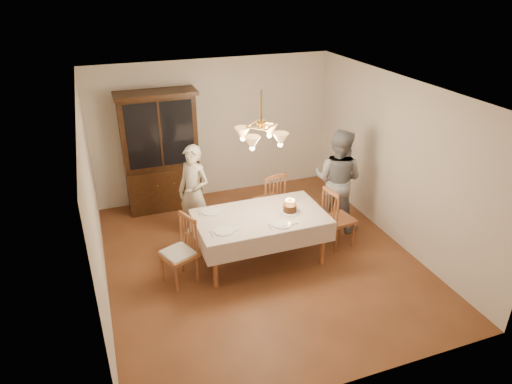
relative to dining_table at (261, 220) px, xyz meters
name	(u,v)px	position (x,y,z in m)	size (l,w,h in m)	color
ground	(260,259)	(0.00, 0.00, -0.68)	(5.00, 5.00, 0.00)	brown
room_shell	(261,163)	(0.00, 0.00, 0.90)	(5.00, 5.00, 5.00)	white
dining_table	(261,220)	(0.00, 0.00, 0.00)	(1.90, 1.10, 0.76)	brown
china_hutch	(161,154)	(-1.06, 2.25, 0.36)	(1.38, 0.54, 2.16)	black
chair_far_side	(269,201)	(0.51, 0.95, -0.24)	(0.52, 0.50, 1.00)	brown
chair_left_end	(179,254)	(-1.25, -0.13, -0.23)	(0.56, 0.57, 1.00)	brown
chair_right_end	(338,220)	(1.30, -0.01, -0.24)	(0.48, 0.49, 1.00)	brown
elderly_woman	(194,192)	(-0.75, 1.03, 0.10)	(0.57, 0.38, 1.57)	#F3E9CD
adult_in_grey	(338,179)	(1.56, 0.54, 0.18)	(0.84, 0.65, 1.73)	slate
birthday_cake	(290,209)	(0.44, -0.04, 0.13)	(0.30, 0.30, 0.20)	white
place_setting_near_left	(225,231)	(-0.62, -0.25, 0.08)	(0.42, 0.27, 0.02)	white
place_setting_near_right	(283,224)	(0.20, -0.35, 0.08)	(0.42, 0.27, 0.02)	white
place_setting_far_left	(212,212)	(-0.64, 0.35, 0.08)	(0.42, 0.27, 0.02)	white
chandelier	(261,136)	(0.00, 0.00, 1.29)	(0.62, 0.62, 0.73)	#BF8C3F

